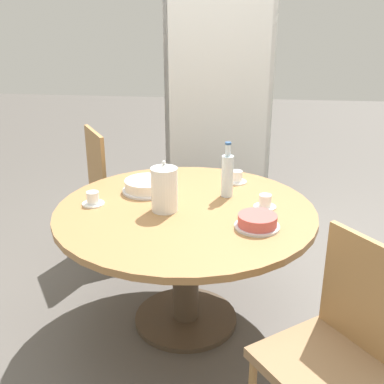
{
  "coord_description": "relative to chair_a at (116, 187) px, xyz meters",
  "views": [
    {
      "loc": [
        0.29,
        -2.32,
        1.73
      ],
      "look_at": [
        0.0,
        0.33,
        0.68
      ],
      "focal_mm": 45.0,
      "sensor_mm": 36.0,
      "label": 1
    }
  ],
  "objects": [
    {
      "name": "dining_table",
      "position": [
        0.61,
        -0.83,
        0.07
      ],
      "size": [
        1.39,
        1.39,
        0.71
      ],
      "color": "#473828",
      "rests_on": "ground_plane"
    },
    {
      "name": "cup_a",
      "position": [
        0.87,
        -0.4,
        0.25
      ],
      "size": [
        0.12,
        0.12,
        0.07
      ],
      "color": "white",
      "rests_on": "dining_table"
    },
    {
      "name": "cake_main",
      "position": [
        0.36,
        -0.61,
        0.25
      ],
      "size": [
        0.28,
        0.28,
        0.07
      ],
      "color": "silver",
      "rests_on": "dining_table"
    },
    {
      "name": "chair_a",
      "position": [
        0.0,
        0.0,
        0.0
      ],
      "size": [
        0.58,
        0.58,
        0.92
      ],
      "rotation": [
        0.0,
        0.0,
        2.14
      ],
      "color": "#A87A47",
      "rests_on": "ground_plane"
    },
    {
      "name": "ground_plane",
      "position": [
        0.61,
        -0.83,
        -0.5
      ],
      "size": [
        14.0,
        14.0,
        0.0
      ],
      "primitive_type": "plane",
      "color": "#56514C"
    },
    {
      "name": "bookshelf",
      "position": [
        0.68,
        0.81,
        0.38
      ],
      "size": [
        0.87,
        0.28,
        1.82
      ],
      "rotation": [
        0.0,
        0.0,
        3.14
      ],
      "color": "silver",
      "rests_on": "ground_plane"
    },
    {
      "name": "coffee_pot",
      "position": [
        0.5,
        -0.86,
        0.34
      ],
      "size": [
        0.14,
        0.14,
        0.27
      ],
      "color": "white",
      "rests_on": "dining_table"
    },
    {
      "name": "cake_second",
      "position": [
        0.98,
        -1.02,
        0.25
      ],
      "size": [
        0.22,
        0.22,
        0.07
      ],
      "color": "silver",
      "rests_on": "dining_table"
    },
    {
      "name": "chair_b",
      "position": [
        1.28,
        -1.61,
        0.0
      ],
      "size": [
        0.59,
        0.59,
        0.92
      ],
      "rotation": [
        0.0,
        0.0,
        5.36
      ],
      "color": "#A87A47",
      "rests_on": "ground_plane"
    },
    {
      "name": "cup_b",
      "position": [
        1.03,
        -0.77,
        0.25
      ],
      "size": [
        0.12,
        0.12,
        0.07
      ],
      "color": "white",
      "rests_on": "dining_table"
    },
    {
      "name": "cup_c",
      "position": [
        0.1,
        -0.83,
        0.25
      ],
      "size": [
        0.12,
        0.12,
        0.07
      ],
      "color": "white",
      "rests_on": "dining_table"
    },
    {
      "name": "water_bottle",
      "position": [
        0.82,
        -0.63,
        0.35
      ],
      "size": [
        0.07,
        0.07,
        0.31
      ],
      "color": "silver",
      "rests_on": "dining_table"
    }
  ]
}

